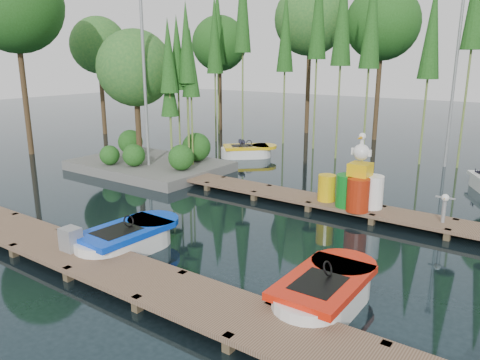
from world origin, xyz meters
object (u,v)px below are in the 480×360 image
Objects in this scene: yellow_barrel at (327,188)px; boat_blue at (127,240)px; drum_cluster at (359,187)px; boat_red at (324,293)px; boat_yellow_far at (247,151)px; island at (146,93)px; utility_cabinet at (71,239)px.

boat_blue is at bearing -113.84° from yellow_barrel.
drum_cluster reaches higher than yellow_barrel.
boat_red is 1.05× the size of boat_yellow_far.
utility_cabinet is at bearing -54.46° from island.
boat_red is at bearing -74.61° from drum_cluster.
island reaches higher than drum_cluster.
boat_red is 5.89m from utility_cabinet.
island is 8.24× the size of yellow_barrel.
island is at bearing 174.45° from drum_cluster.
utility_cabinet is at bearing -165.11° from boat_red.
utility_cabinet is at bearing -121.67° from drum_cluster.
drum_cluster is (4.22, 6.84, 0.39)m from utility_cabinet.
boat_blue is at bearing -122.99° from drum_cluster.
drum_cluster is at bearing -57.87° from boat_yellow_far.
boat_yellow_far is 5.18× the size of utility_cabinet.
yellow_barrel is at bearing 114.61° from boat_red.
boat_red is 5.51m from drum_cluster.
yellow_barrel is (3.12, 7.00, 0.14)m from utility_cabinet.
drum_cluster reaches higher than boat_blue.
yellow_barrel is (2.57, 5.82, 0.43)m from boat_blue.
boat_yellow_far is 12.59m from utility_cabinet.
boat_red reaches higher than utility_cabinet.
boat_blue is 3.58× the size of yellow_barrel.
utility_cabinet is at bearing -97.48° from boat_yellow_far.
boat_red is at bearing 15.47° from utility_cabinet.
utility_cabinet is (3.45, -12.11, 0.28)m from boat_yellow_far.
boat_blue is at bearing -93.32° from boat_yellow_far.
yellow_barrel is 1.14m from drum_cluster.
island is at bearing 150.45° from boat_red.
island is at bearing -139.46° from boat_yellow_far.
island is 2.43× the size of boat_yellow_far.
yellow_barrel reaches higher than utility_cabinet.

